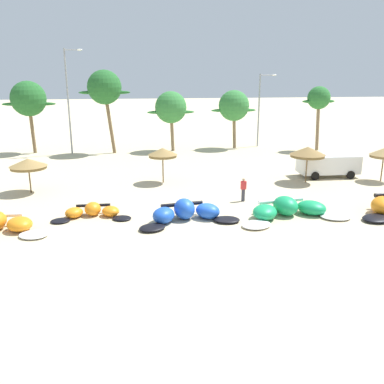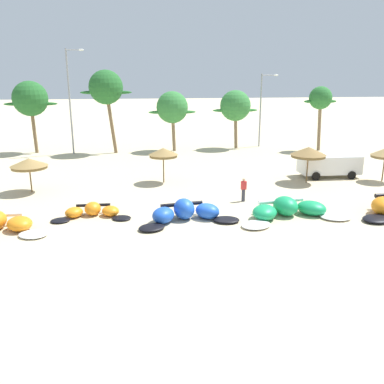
{
  "view_description": "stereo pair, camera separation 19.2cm",
  "coord_description": "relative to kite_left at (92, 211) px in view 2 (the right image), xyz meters",
  "views": [
    {
      "loc": [
        -4.43,
        -23.71,
        8.34
      ],
      "look_at": [
        -0.68,
        2.0,
        1.0
      ],
      "focal_mm": 38.99,
      "sensor_mm": 36.0,
      "label": 1
    },
    {
      "loc": [
        -4.24,
        -23.74,
        8.34
      ],
      "look_at": [
        -0.68,
        2.0,
        1.0
      ],
      "focal_mm": 38.99,
      "sensor_mm": 36.0,
      "label": 2
    }
  ],
  "objects": [
    {
      "name": "palm_left_of_gap",
      "position": [
        6.96,
        22.0,
        4.49
      ],
      "size": [
        5.25,
        3.5,
        6.61
      ],
      "color": "#7F6647",
      "rests_on": "ground"
    },
    {
      "name": "person_near_kites",
      "position": [
        9.91,
        1.81,
        0.5
      ],
      "size": [
        0.36,
        0.24,
        1.62
      ],
      "color": "#383842",
      "rests_on": "ground"
    },
    {
      "name": "ground_plane",
      "position": [
        6.96,
        -0.92,
        -0.32
      ],
      "size": [
        260.0,
        260.0,
        0.0
      ],
      "primitive_type": "plane",
      "color": "beige"
    },
    {
      "name": "palm_leftmost",
      "position": [
        -8.21,
        22.87,
        5.49
      ],
      "size": [
        5.6,
        3.73,
        7.73
      ],
      "color": "brown",
      "rests_on": "ground"
    },
    {
      "name": "kite_left",
      "position": [
        0.0,
        0.0,
        0.0
      ],
      "size": [
        4.97,
        2.27,
        0.82
      ],
      "color": "black",
      "rests_on": "ground"
    },
    {
      "name": "palm_center_right",
      "position": [
        23.24,
        20.04,
        5.4
      ],
      "size": [
        3.78,
        2.52,
        7.12
      ],
      "color": "#7F6647",
      "rests_on": "ground"
    },
    {
      "name": "kite_center",
      "position": [
        11.79,
        -1.7,
        0.13
      ],
      "size": [
        7.29,
        3.83,
        1.15
      ],
      "color": "white",
      "rests_on": "ground"
    },
    {
      "name": "lamppost_west_center",
      "position": [
        -3.82,
        21.73,
        5.72
      ],
      "size": [
        1.91,
        0.24,
        10.94
      ],
      "color": "gray",
      "rests_on": "ground"
    },
    {
      "name": "beach_umbrella_middle",
      "position": [
        4.91,
        7.71,
        2.11
      ],
      "size": [
        2.31,
        2.31,
        2.8
      ],
      "color": "brown",
      "rests_on": "ground"
    },
    {
      "name": "palm_center_left",
      "position": [
        14.26,
        22.66,
        4.55
      ],
      "size": [
        5.24,
        3.49,
        6.67
      ],
      "color": "#7F6647",
      "rests_on": "ground"
    },
    {
      "name": "beach_umbrella_near_van",
      "position": [
        -4.92,
        6.17,
        1.84
      ],
      "size": [
        2.65,
        2.65,
        2.53
      ],
      "color": "brown",
      "rests_on": "ground"
    },
    {
      "name": "parked_van",
      "position": [
        18.75,
        7.75,
        0.78
      ],
      "size": [
        5.0,
        2.43,
        1.84
      ],
      "color": "white",
      "rests_on": "ground"
    },
    {
      "name": "palm_left",
      "position": [
        -0.1,
        21.55,
        6.66
      ],
      "size": [
        5.42,
        3.61,
        8.86
      ],
      "color": "brown",
      "rests_on": "ground"
    },
    {
      "name": "kite_left_of_center",
      "position": [
        5.54,
        -1.49,
        0.16
      ],
      "size": [
        6.25,
        3.35,
        1.24
      ],
      "color": "black",
      "rests_on": "ground"
    },
    {
      "name": "lamppost_east_center",
      "position": [
        17.7,
        23.57,
        4.46
      ],
      "size": [
        2.05,
        0.24,
        8.44
      ],
      "color": "gray",
      "rests_on": "ground"
    },
    {
      "name": "beach_umbrella_near_palms",
      "position": [
        16.22,
        6.13,
        2.15
      ],
      "size": [
        2.79,
        2.79,
        2.88
      ],
      "color": "brown",
      "rests_on": "ground"
    }
  ]
}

